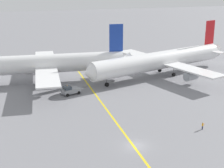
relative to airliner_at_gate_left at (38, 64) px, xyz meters
The scene contains 6 objects.
ground_plane 50.43m from the airliner_at_gate_left, 74.11° to the right, with size 600.00×600.00×0.00m, color gray.
taxiway_stripe 40.89m from the airliner_at_gate_left, 70.62° to the right, with size 0.50×120.00×0.01m, color yellow.
airliner_at_gate_left is the anchor object (origin of this frame).
airliner_being_pushed 39.45m from the airliner_at_gate_left, ahead, with size 56.38×45.19×16.76m.
pushback_tug 16.44m from the airliner_at_gate_left, 63.00° to the right, with size 8.25×4.26×2.86m.
ground_crew_wing_walker_right 54.71m from the airliner_at_gate_left, 56.39° to the right, with size 0.48×0.36×1.57m.
Camera 1 is at (-21.88, -55.01, 31.05)m, focal length 54.09 mm.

